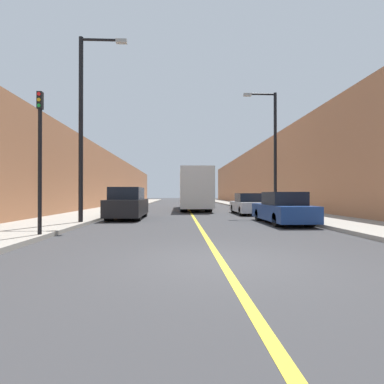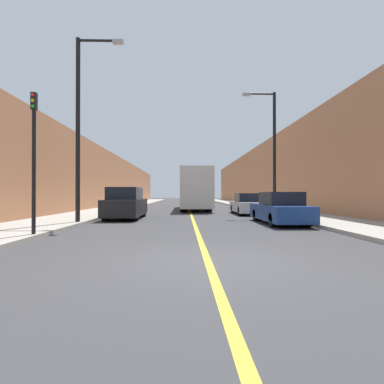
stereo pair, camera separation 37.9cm
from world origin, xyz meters
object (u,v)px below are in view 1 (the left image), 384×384
parked_suv_left (128,204)px  street_lamp_right (273,146)px  car_right_near (283,209)px  car_right_mid (248,205)px  traffic_light (40,157)px  street_lamp_left (84,119)px  bus (194,189)px

parked_suv_left → street_lamp_right: size_ratio=0.61×
car_right_near → car_right_mid: bearing=90.8°
street_lamp_right → traffic_light: size_ratio=1.75×
traffic_light → parked_suv_left: bearing=79.5°
car_right_mid → street_lamp_left: 12.31m
car_right_mid → street_lamp_left: street_lamp_left is taller
car_right_mid → street_lamp_right: (1.22, -1.63, 3.90)m
car_right_near → street_lamp_left: 10.21m
car_right_near → traffic_light: traffic_light is taller
parked_suv_left → car_right_near: parked_suv_left is taller
parked_suv_left → car_right_mid: size_ratio=1.03×
car_right_near → street_lamp_left: size_ratio=0.57×
parked_suv_left → car_right_near: size_ratio=1.00×
parked_suv_left → street_lamp_left: street_lamp_left is taller
parked_suv_left → traffic_light: size_ratio=1.06×
car_right_mid → street_lamp_left: bearing=-142.8°
car_right_near → car_right_mid: size_ratio=1.03×
car_right_mid → street_lamp_right: size_ratio=0.59×
parked_suv_left → street_lamp_left: 5.49m
bus → traffic_light: bearing=-108.0°
car_right_near → traffic_light: (-9.36, -4.55, 1.91)m
street_lamp_left → traffic_light: (-0.05, -4.23, -2.28)m
parked_suv_left → street_lamp_left: (-1.38, -3.46, 4.03)m
street_lamp_right → traffic_light: street_lamp_right is taller
car_right_mid → traffic_light: traffic_light is taller
car_right_mid → parked_suv_left: bearing=-155.7°
street_lamp_left → street_lamp_right: bearing=27.2°
bus → car_right_mid: (3.52, -6.46, -1.20)m
car_right_mid → bus: bearing=118.6°
bus → parked_suv_left: size_ratio=2.37×
street_lamp_left → traffic_light: 4.81m
street_lamp_right → bus: bearing=120.4°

